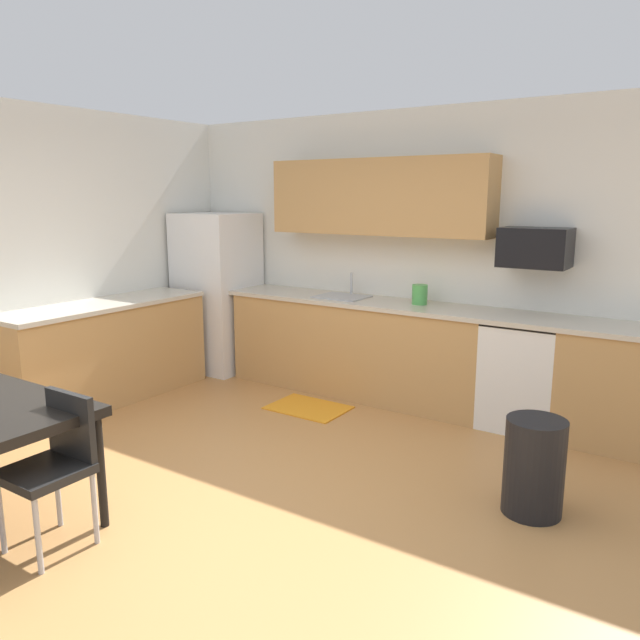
# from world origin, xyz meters

# --- Properties ---
(ground_plane) EXTENTS (12.00, 12.00, 0.00)m
(ground_plane) POSITION_xyz_m (0.00, 0.00, 0.00)
(ground_plane) COLOR #B77F47
(wall_back) EXTENTS (5.80, 0.10, 2.70)m
(wall_back) POSITION_xyz_m (0.00, 2.65, 1.35)
(wall_back) COLOR silver
(wall_back) RESTS_ON ground
(cabinet_run_back) EXTENTS (2.62, 0.60, 0.90)m
(cabinet_run_back) POSITION_xyz_m (-0.44, 2.30, 0.45)
(cabinet_run_back) COLOR tan
(cabinet_run_back) RESTS_ON ground
(cabinet_run_back_right) EXTENTS (0.93, 0.60, 0.90)m
(cabinet_run_back_right) POSITION_xyz_m (1.94, 2.30, 0.45)
(cabinet_run_back_right) COLOR tan
(cabinet_run_back_right) RESTS_ON ground
(cabinet_run_left) EXTENTS (0.60, 2.00, 0.90)m
(cabinet_run_left) POSITION_xyz_m (-2.30, 0.80, 0.45)
(cabinet_run_left) COLOR tan
(cabinet_run_left) RESTS_ON ground
(countertop_back) EXTENTS (4.80, 0.64, 0.04)m
(countertop_back) POSITION_xyz_m (0.00, 2.30, 0.92)
(countertop_back) COLOR beige
(countertop_back) RESTS_ON cabinet_run_back
(countertop_left) EXTENTS (0.64, 2.00, 0.04)m
(countertop_left) POSITION_xyz_m (-2.30, 0.80, 0.92)
(countertop_left) COLOR beige
(countertop_left) RESTS_ON cabinet_run_left
(upper_cabinets_back) EXTENTS (2.20, 0.34, 0.70)m
(upper_cabinets_back) POSITION_xyz_m (-0.30, 2.43, 1.90)
(upper_cabinets_back) COLOR tan
(refrigerator) EXTENTS (0.76, 0.70, 1.73)m
(refrigerator) POSITION_xyz_m (-2.18, 2.22, 0.86)
(refrigerator) COLOR white
(refrigerator) RESTS_ON ground
(oven_range) EXTENTS (0.60, 0.60, 0.91)m
(oven_range) POSITION_xyz_m (1.17, 2.30, 0.46)
(oven_range) COLOR white
(oven_range) RESTS_ON ground
(microwave) EXTENTS (0.54, 0.36, 0.32)m
(microwave) POSITION_xyz_m (1.17, 2.40, 1.50)
(microwave) COLOR black
(sink_basin) EXTENTS (0.48, 0.40, 0.14)m
(sink_basin) POSITION_xyz_m (-0.61, 2.30, 0.88)
(sink_basin) COLOR #A5A8AD
(sink_basin) RESTS_ON countertop_back
(sink_faucet) EXTENTS (0.02, 0.02, 0.24)m
(sink_faucet) POSITION_xyz_m (-0.61, 2.48, 1.04)
(sink_faucet) COLOR #B2B5BA
(sink_faucet) RESTS_ON countertop_back
(chair_near_table) EXTENTS (0.40, 0.40, 0.85)m
(chair_near_table) POSITION_xyz_m (-0.45, -0.93, 0.50)
(chair_near_table) COLOR black
(chair_near_table) RESTS_ON ground
(trash_bin) EXTENTS (0.36, 0.36, 0.60)m
(trash_bin) POSITION_xyz_m (1.65, 0.87, 0.30)
(trash_bin) COLOR black
(trash_bin) RESTS_ON ground
(floor_mat) EXTENTS (0.70, 0.50, 0.01)m
(floor_mat) POSITION_xyz_m (-0.56, 1.65, 0.01)
(floor_mat) COLOR orange
(floor_mat) RESTS_ON ground
(kettle) EXTENTS (0.14, 0.14, 0.20)m
(kettle) POSITION_xyz_m (0.19, 2.35, 1.02)
(kettle) COLOR #4CA54C
(kettle) RESTS_ON countertop_back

